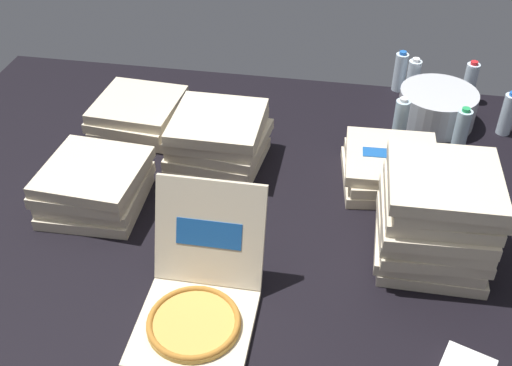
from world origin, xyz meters
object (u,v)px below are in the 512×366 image
pizza_stack_left_far (138,114)px  water_bottle_4 (401,120)px  water_bottle_1 (508,114)px  pizza_stack_right_near (94,185)px  pizza_stack_center_far (436,217)px  open_pizza_box (199,297)px  water_bottle_2 (461,130)px  pizza_stack_right_mid (218,140)px  pizza_stack_right_far (391,168)px  ice_bucket (437,107)px  water_bottle_0 (470,82)px  water_bottle_3 (400,72)px  water_bottle_5 (413,79)px

pizza_stack_left_far → water_bottle_4: (1.20, 0.10, 0.03)m
water_bottle_1 → pizza_stack_right_near: bearing=-154.0°
pizza_stack_center_far → pizza_stack_left_far: bearing=153.5°
open_pizza_box → water_bottle_2: size_ratio=2.39×
pizza_stack_right_mid → pizza_stack_right_far: size_ratio=0.99×
ice_bucket → water_bottle_2: (0.09, -0.22, 0.02)m
pizza_stack_right_near → ice_bucket: size_ratio=1.11×
pizza_stack_right_mid → water_bottle_1: bearing=19.8°
water_bottle_0 → water_bottle_2: same height
pizza_stack_right_near → water_bottle_0: bearing=35.6°
water_bottle_3 → open_pizza_box: bearing=-111.7°
pizza_stack_right_far → water_bottle_4: 0.34m
pizza_stack_center_far → water_bottle_4: pizza_stack_center_far is taller
ice_bucket → pizza_stack_center_far: bearing=-94.2°
water_bottle_0 → water_bottle_4: bearing=-129.4°
pizza_stack_right_mid → water_bottle_5: bearing=40.6°
ice_bucket → water_bottle_3: water_bottle_3 is taller
ice_bucket → water_bottle_2: bearing=-67.6°
pizza_stack_center_far → water_bottle_4: bearing=97.9°
pizza_stack_right_far → pizza_stack_right_near: size_ratio=1.07×
water_bottle_2 → water_bottle_0: bearing=80.3°
water_bottle_1 → water_bottle_5: 0.49m
pizza_stack_right_mid → water_bottle_5: size_ratio=1.97×
pizza_stack_right_mid → water_bottle_2: 1.07m
pizza_stack_center_far → water_bottle_0: bearing=78.6°
pizza_stack_right_near → water_bottle_0: 1.88m
ice_bucket → water_bottle_4: bearing=-133.9°
open_pizza_box → water_bottle_4: open_pizza_box is taller
pizza_stack_right_mid → water_bottle_0: size_ratio=1.97×
open_pizza_box → water_bottle_5: bearing=65.5°
open_pizza_box → pizza_stack_right_far: bearing=53.7°
water_bottle_4 → water_bottle_5: same height
pizza_stack_right_near → water_bottle_3: (1.19, 1.14, 0.01)m
pizza_stack_center_far → water_bottle_4: size_ratio=1.94×
open_pizza_box → pizza_stack_left_far: open_pizza_box is taller
pizza_stack_right_mid → water_bottle_4: size_ratio=1.97×
water_bottle_1 → water_bottle_2: 0.28m
ice_bucket → water_bottle_3: 0.33m
pizza_stack_right_near → water_bottle_0: size_ratio=1.87×
pizza_stack_right_near → water_bottle_4: bearing=29.8°
water_bottle_2 → water_bottle_5: (-0.20, 0.44, 0.00)m
pizza_stack_right_far → water_bottle_2: size_ratio=1.99×
pizza_stack_center_far → pizza_stack_right_far: bearing=108.6°
water_bottle_0 → ice_bucket: bearing=-125.6°
water_bottle_0 → water_bottle_1: (0.14, -0.28, 0.00)m
pizza_stack_right_near → water_bottle_2: 1.58m
pizza_stack_right_near → water_bottle_1: water_bottle_1 is taller
water_bottle_1 → water_bottle_2: bearing=-141.5°
pizza_stack_right_near → pizza_stack_left_far: bearing=91.4°
water_bottle_0 → water_bottle_5: 0.28m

